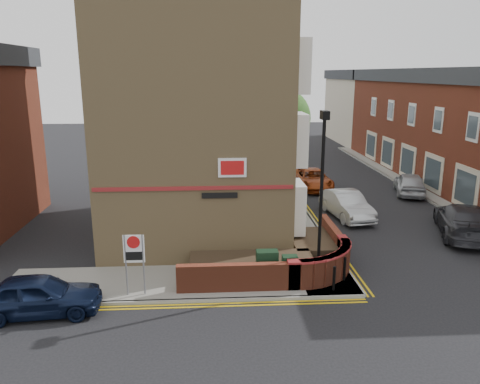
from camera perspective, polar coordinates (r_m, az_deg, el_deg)
name	(u,v)px	position (r m, az deg, el deg)	size (l,w,h in m)	color
ground	(280,300)	(16.76, 4.85, -12.97)	(120.00, 120.00, 0.00)	black
pavement_corner	(181,282)	(17.96, -7.18, -10.87)	(13.00, 3.00, 0.12)	gray
pavement_main	(275,188)	(31.94, 4.30, 0.49)	(2.00, 32.00, 0.12)	gray
pavement_far	(454,197)	(32.56, 24.60, -0.52)	(4.00, 40.00, 0.12)	gray
kerb_side	(179,301)	(16.62, -7.50, -13.06)	(13.00, 0.15, 0.12)	gray
kerb_main_near	(290,188)	(32.09, 6.07, 0.52)	(0.15, 32.00, 0.12)	gray
kerb_main_far	(423,197)	(31.67, 21.41, -0.59)	(0.15, 40.00, 0.12)	gray
yellow_lines_side	(178,306)	(16.42, -7.55, -13.63)	(13.00, 0.28, 0.01)	gold
yellow_lines_main	(293,188)	(32.15, 6.50, 0.43)	(0.28, 32.00, 0.01)	gold
corner_building	(199,104)	(22.78, -5.00, 10.63)	(8.95, 10.40, 13.60)	tan
garden_wall	(271,270)	(18.99, 3.76, -9.53)	(6.80, 6.00, 1.20)	brown
lamppost	(321,198)	(16.95, 9.86, -0.68)	(0.25, 0.50, 6.30)	black
utility_cabinet_large	(267,266)	(17.58, 3.31, -8.99)	(0.80, 0.45, 1.20)	black
utility_cabinet_small	(290,270)	(17.43, 6.07, -9.43)	(0.55, 0.40, 1.10)	black
bollard_near	(334,278)	(17.25, 11.39, -10.28)	(0.11, 0.11, 0.90)	black
bollard_far	(344,269)	(18.11, 12.61, -9.13)	(0.11, 0.11, 0.90)	black
zone_sign	(134,254)	(16.59, -12.78, -7.34)	(0.72, 0.07, 2.20)	slate
far_terrace	(452,127)	(36.08, 24.44, 7.28)	(5.40, 30.40, 8.00)	brown
far_terrace_cream	(359,106)	(55.45, 14.34, 10.14)	(5.40, 12.40, 8.00)	beige
tree_near	(281,122)	(29.24, 4.98, 8.44)	(3.64, 3.65, 6.70)	#382B1E
tree_mid	(266,106)	(37.10, 3.18, 10.47)	(4.03, 4.03, 7.42)	#382B1E
tree_far	(256,103)	(45.06, 1.98, 10.80)	(3.81, 3.81, 7.00)	#382B1E
traffic_light_assembly	(266,132)	(40.30, 3.21, 7.33)	(0.20, 0.16, 4.20)	black
navy_hatchback	(38,295)	(16.84, -23.38, -11.47)	(1.60, 3.97, 1.35)	black
silver_car_near	(347,205)	(26.06, 12.86, -1.52)	(1.52, 4.37, 1.44)	#AFB3B7
red_car_main	(312,179)	(32.25, 8.83, 1.59)	(2.19, 4.75, 1.32)	#9D3911
grey_car_far	(464,220)	(24.99, 25.59, -3.12)	(2.20, 5.42, 1.57)	#2A2A2F
silver_car_far	(410,183)	(32.20, 19.98, 0.99)	(1.71, 4.25, 1.45)	#A9ACB1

